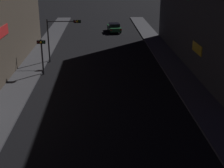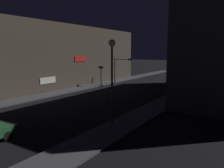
% 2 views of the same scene
% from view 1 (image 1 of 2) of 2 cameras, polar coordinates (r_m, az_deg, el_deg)
% --- Properties ---
extents(sidewalk_left, '(2.66, 70.00, 0.15)m').
position_cam_1_polar(sidewalk_left, '(33.49, -14.52, 2.55)').
color(sidewalk_left, '#424247').
rests_on(sidewalk_left, ground_plane).
extents(sidewalk_right, '(2.66, 70.00, 0.15)m').
position_cam_1_polar(sidewalk_right, '(33.66, 11.20, 2.91)').
color(sidewalk_right, '#424247').
rests_on(sidewalk_right, ground_plane).
extents(far_car, '(2.20, 4.59, 1.42)m').
position_cam_1_polar(far_car, '(52.10, 0.39, 10.17)').
color(far_car, '#1E512D').
rests_on(far_car, ground_plane).
extents(traffic_light_overhead, '(3.69, 0.41, 4.74)m').
position_cam_1_polar(traffic_light_overhead, '(34.97, -9.16, 9.41)').
color(traffic_light_overhead, '#2D2D33').
rests_on(traffic_light_overhead, ground_plane).
extents(traffic_light_left_kerb, '(0.80, 0.42, 3.50)m').
position_cam_1_polar(traffic_light_left_kerb, '(31.16, -12.57, 6.10)').
color(traffic_light_left_kerb, '#2D2D33').
rests_on(traffic_light_left_kerb, ground_plane).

